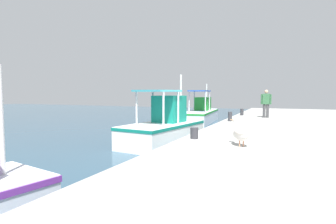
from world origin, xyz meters
name	(u,v)px	position (x,y,z in m)	size (l,w,h in m)	color
fishing_boat_second	(164,128)	(0.78, 1.84, 0.73)	(4.80, 2.58, 3.22)	white
fishing_boat_third	(201,114)	(10.28, 2.90, 0.68)	(6.48, 2.32, 3.06)	white
pelican	(241,133)	(-2.59, -2.08, 1.20)	(0.85, 0.80, 0.82)	tan
fisherman_standing	(266,102)	(7.34, -2.06, 1.74)	(0.25, 0.62, 1.70)	#3F3F42
mooring_bollard_nearest	(194,133)	(-1.82, -0.45, 0.99)	(0.27, 0.27, 0.37)	#333338
mooring_bollard_second	(230,116)	(4.37, -0.45, 1.05)	(0.21, 0.21, 0.50)	#333338
mooring_bollard_third	(242,112)	(8.54, -0.45, 1.02)	(0.22, 0.22, 0.44)	#333338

